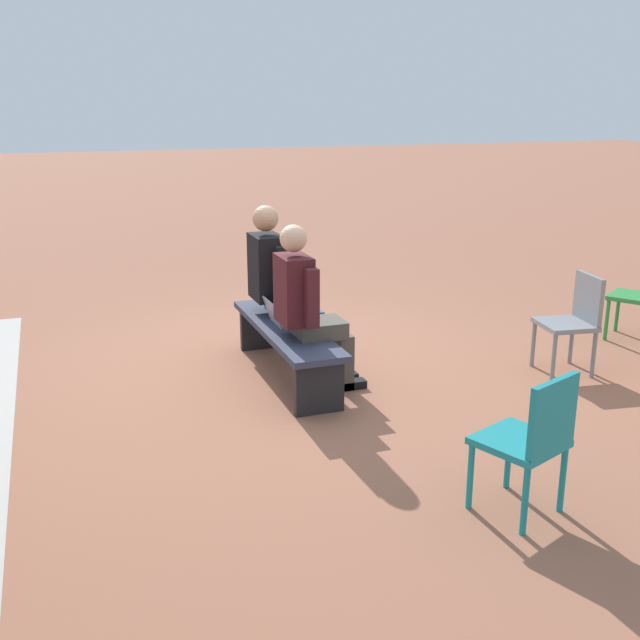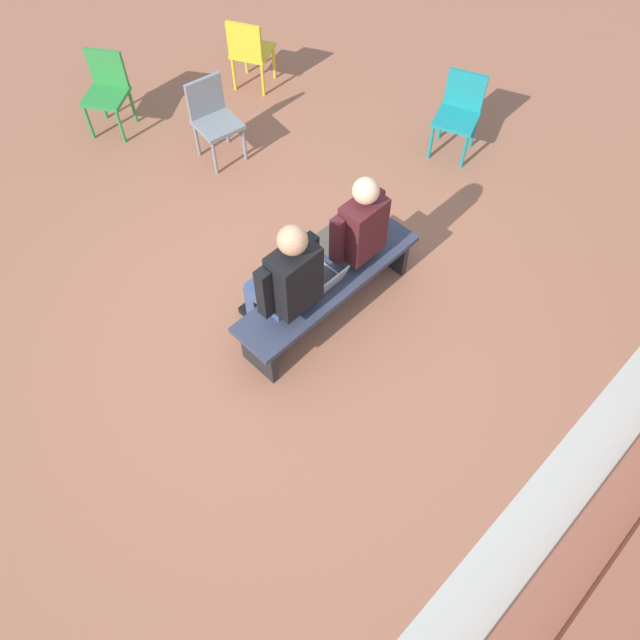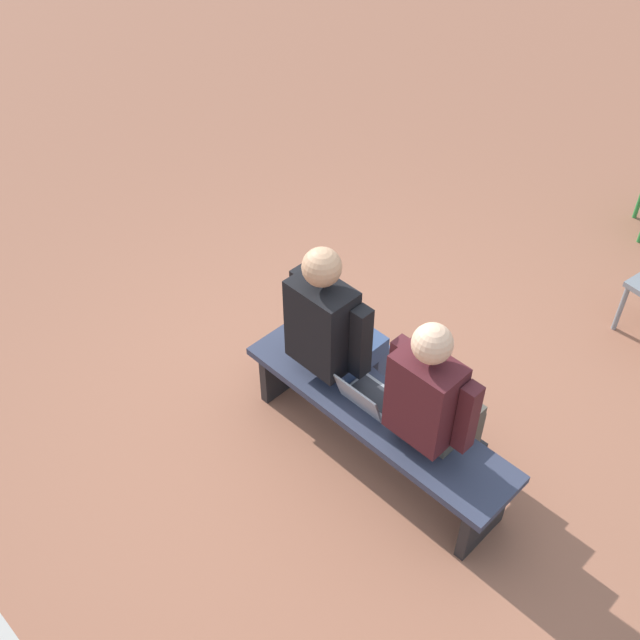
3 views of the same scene
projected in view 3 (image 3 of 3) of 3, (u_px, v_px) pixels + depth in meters
The scene contains 5 objects.
ground_plane at pixel (340, 418), 4.85m from camera, with size 60.00×60.00×0.00m, color #9E6047.
bench at pixel (376, 418), 4.39m from camera, with size 1.80×0.44×0.45m.
person_student at pixel (435, 403), 4.00m from camera, with size 0.54×0.68×1.34m.
person_adult at pixel (335, 331), 4.38m from camera, with size 0.57×0.72×1.39m.
laptop at pixel (368, 397), 4.32m from camera, with size 0.32×0.29×0.21m.
Camera 3 is at (-2.12, 2.30, 3.76)m, focal length 42.00 mm.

